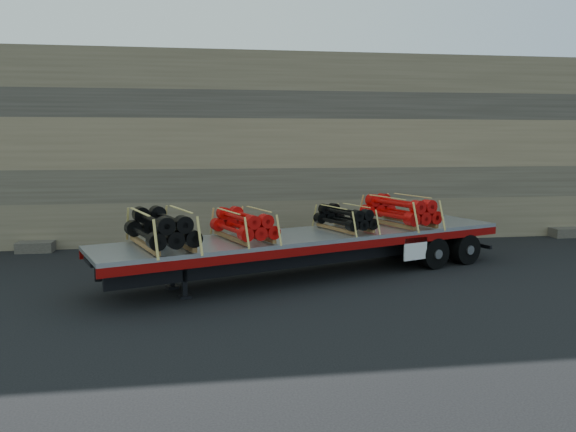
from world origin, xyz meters
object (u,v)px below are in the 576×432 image
trailer (312,254)px  bundle_midfront (244,225)px  bundle_front (161,230)px  bundle_midrear (345,219)px  bundle_rear (399,211)px

trailer → bundle_midfront: bundle_midfront is taller
bundle_front → bundle_midrear: bearing=-0.0°
bundle_front → bundle_rear: bundle_front is taller
trailer → bundle_midfront: bearing=-180.0°
bundle_front → bundle_midfront: 2.21m
bundle_midfront → bundle_midrear: (3.02, 1.10, -0.04)m
trailer → bundle_midrear: size_ratio=6.32×
bundle_front → trailer: bearing=0.0°
bundle_midfront → bundle_midrear: bearing=0.0°
bundle_midfront → bundle_midrear: bundle_midfront is taller
trailer → bundle_midrear: bundle_midrear is taller
trailer → bundle_midfront: 2.33m
trailer → bundle_rear: bearing=0.0°
bundle_midrear → bundle_rear: size_ratio=0.79×
bundle_rear → bundle_midrear: bearing=-180.0°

